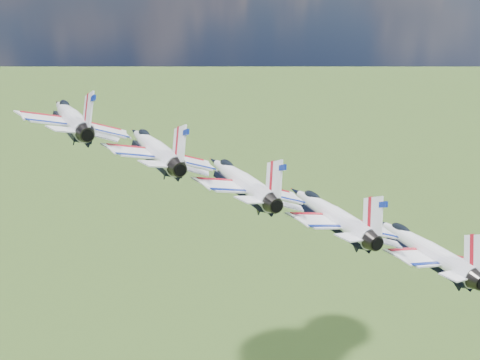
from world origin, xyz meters
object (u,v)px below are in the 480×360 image
jet_1 (154,148)px  jet_4 (423,248)px  jet_0 (70,117)px  jet_2 (240,180)px  jet_3 (330,213)px

jet_1 → jet_4: bearing=-39.6°
jet_0 → jet_4: (27.67, -29.20, -11.80)m
jet_2 → jet_4: (13.84, -14.60, -5.90)m
jet_3 → jet_4: (6.92, -7.30, -2.95)m
jet_4 → jet_1: bearing=140.4°
jet_0 → jet_1: jet_0 is taller
jet_0 → jet_3: bearing=-39.6°
jet_0 → jet_4: bearing=-39.6°
jet_0 → jet_3: 31.44m
jet_0 → jet_3: (20.75, -21.90, -8.85)m
jet_2 → jet_3: bearing=-39.6°
jet_2 → jet_3: jet_2 is taller
jet_1 → jet_3: jet_1 is taller
jet_0 → jet_4: 41.93m
jet_3 → jet_4: size_ratio=1.00×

